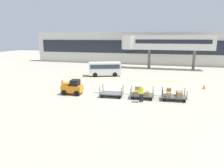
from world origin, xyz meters
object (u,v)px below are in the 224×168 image
safety_cone_far (62,81)px  baggage_cart_middle (141,93)px  baggage_tug (72,87)px  shuttle_van (105,68)px  safety_cone_near (204,87)px  baggage_cart_lead (112,93)px  baggage_cart_tail (174,95)px  baggage_handler (141,93)px

safety_cone_far → baggage_cart_middle: bearing=-20.5°
baggage_tug → shuttle_van: size_ratio=0.42×
safety_cone_near → baggage_cart_lead: bearing=-148.8°
safety_cone_far → baggage_tug: bearing=-50.9°
baggage_cart_middle → baggage_cart_lead: bearing=-176.4°
shuttle_van → safety_cone_far: 7.47m
baggage_cart_middle → safety_cone_near: bearing=40.3°
baggage_cart_middle → shuttle_van: size_ratio=0.59×
baggage_tug → baggage_cart_tail: bearing=3.9°
baggage_cart_lead → safety_cone_near: 11.11m
baggage_handler → shuttle_van: size_ratio=0.30×
baggage_handler → safety_cone_far: 12.04m
baggage_cart_lead → baggage_cart_tail: size_ratio=1.00×
baggage_cart_tail → safety_cone_far: size_ratio=5.53×
baggage_cart_lead → baggage_handler: bearing=-18.3°
baggage_tug → baggage_handler: (7.22, -0.74, 0.11)m
baggage_cart_lead → baggage_cart_middle: bearing=3.6°
safety_cone_near → baggage_cart_tail: bearing=-123.1°
shuttle_van → safety_cone_far: bearing=-120.8°
baggage_cart_tail → baggage_handler: 3.29m
shuttle_van → baggage_cart_middle: bearing=-56.3°
baggage_cart_tail → baggage_handler: size_ratio=1.95×
baggage_cart_middle → baggage_cart_tail: bearing=4.4°
shuttle_van → safety_cone_far: (-3.79, -6.36, -0.96)m
baggage_cart_lead → shuttle_van: size_ratio=0.59×
baggage_cart_lead → safety_cone_far: bearing=151.7°
shuttle_van → baggage_cart_tail: bearing=-45.4°
baggage_cart_middle → safety_cone_near: baggage_cart_middle is taller
baggage_handler → shuttle_van: (-7.06, 11.56, 0.37)m
baggage_cart_middle → baggage_cart_tail: baggage_cart_middle is taller
baggage_tug → safety_cone_far: size_ratio=3.94×
safety_cone_near → safety_cone_far: 17.34m
baggage_cart_middle → safety_cone_far: baggage_cart_middle is taller
baggage_handler → baggage_cart_tail: bearing=26.1°
shuttle_van → baggage_cart_lead: bearing=-69.3°
baggage_tug → safety_cone_far: bearing=129.1°
baggage_tug → baggage_handler: baggage_tug is taller
baggage_cart_tail → shuttle_van: bearing=134.6°
baggage_tug → baggage_handler: 7.26m
shuttle_van → baggage_tug: bearing=-90.9°
baggage_cart_lead → baggage_cart_middle: (2.93, 0.19, 0.16)m
baggage_cart_middle → safety_cone_near: size_ratio=5.53×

